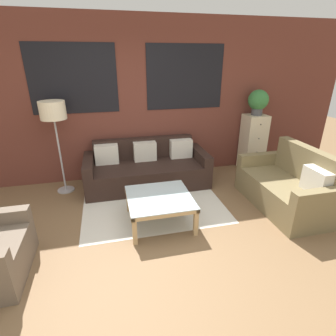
{
  "coord_description": "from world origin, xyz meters",
  "views": [
    {
      "loc": [
        -0.5,
        -2.32,
        2.12
      ],
      "look_at": [
        0.37,
        1.3,
        0.55
      ],
      "focal_mm": 28.0,
      "sensor_mm": 36.0,
      "label": 1
    }
  ],
  "objects_px": {
    "couch_dark": "(147,169)",
    "potted_plant": "(258,101)",
    "settee_vintage": "(287,188)",
    "floor_lamp": "(53,114)",
    "coffee_table": "(159,201)",
    "drawer_cabinet": "(253,143)"
  },
  "relations": [
    {
      "from": "couch_dark",
      "to": "settee_vintage",
      "type": "relative_size",
      "value": 1.41
    },
    {
      "from": "drawer_cabinet",
      "to": "couch_dark",
      "type": "bearing_deg",
      "value": -174.31
    },
    {
      "from": "coffee_table",
      "to": "potted_plant",
      "type": "relative_size",
      "value": 1.81
    },
    {
      "from": "floor_lamp",
      "to": "couch_dark",
      "type": "bearing_deg",
      "value": -2.47
    },
    {
      "from": "settee_vintage",
      "to": "potted_plant",
      "type": "relative_size",
      "value": 3.19
    },
    {
      "from": "couch_dark",
      "to": "settee_vintage",
      "type": "bearing_deg",
      "value": -33.07
    },
    {
      "from": "couch_dark",
      "to": "floor_lamp",
      "type": "height_order",
      "value": "floor_lamp"
    },
    {
      "from": "settee_vintage",
      "to": "floor_lamp",
      "type": "relative_size",
      "value": 0.99
    },
    {
      "from": "couch_dark",
      "to": "potted_plant",
      "type": "xyz_separation_m",
      "value": [
        2.19,
        0.22,
        1.09
      ]
    },
    {
      "from": "settee_vintage",
      "to": "drawer_cabinet",
      "type": "height_order",
      "value": "drawer_cabinet"
    },
    {
      "from": "potted_plant",
      "to": "settee_vintage",
      "type": "bearing_deg",
      "value": -99.46
    },
    {
      "from": "settee_vintage",
      "to": "drawer_cabinet",
      "type": "distance_m",
      "value": 1.52
    },
    {
      "from": "couch_dark",
      "to": "potted_plant",
      "type": "distance_m",
      "value": 2.46
    },
    {
      "from": "potted_plant",
      "to": "couch_dark",
      "type": "bearing_deg",
      "value": -174.3
    },
    {
      "from": "coffee_table",
      "to": "couch_dark",
      "type": "bearing_deg",
      "value": 88.76
    },
    {
      "from": "coffee_table",
      "to": "potted_plant",
      "type": "distance_m",
      "value": 2.85
    },
    {
      "from": "coffee_table",
      "to": "floor_lamp",
      "type": "height_order",
      "value": "floor_lamp"
    },
    {
      "from": "couch_dark",
      "to": "floor_lamp",
      "type": "xyz_separation_m",
      "value": [
        -1.41,
        0.06,
        1.03
      ]
    },
    {
      "from": "floor_lamp",
      "to": "drawer_cabinet",
      "type": "distance_m",
      "value": 3.69
    },
    {
      "from": "couch_dark",
      "to": "coffee_table",
      "type": "bearing_deg",
      "value": -91.24
    },
    {
      "from": "floor_lamp",
      "to": "drawer_cabinet",
      "type": "bearing_deg",
      "value": 2.5
    },
    {
      "from": "settee_vintage",
      "to": "potted_plant",
      "type": "xyz_separation_m",
      "value": [
        0.25,
        1.48,
        1.06
      ]
    }
  ]
}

